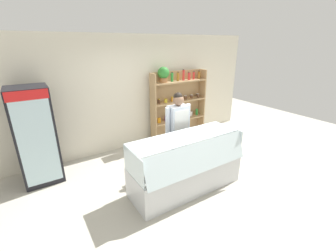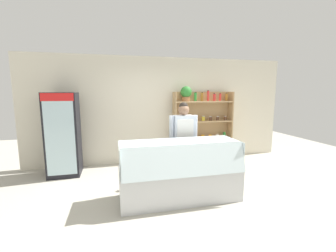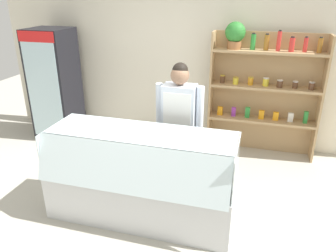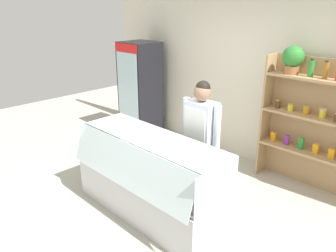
% 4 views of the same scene
% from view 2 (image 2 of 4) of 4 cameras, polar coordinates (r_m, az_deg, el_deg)
% --- Properties ---
extents(ground_plane, '(12.00, 12.00, 0.00)m').
position_cam_2_polar(ground_plane, '(4.22, 4.93, -17.03)').
color(ground_plane, '#B7B2A3').
extents(back_wall, '(6.80, 0.10, 2.70)m').
position_cam_2_polar(back_wall, '(5.90, -1.61, 4.05)').
color(back_wall, silver).
rests_on(back_wall, ground).
extents(drinks_fridge, '(0.66, 0.64, 1.81)m').
position_cam_2_polar(drinks_fridge, '(5.40, -25.07, -1.95)').
color(drinks_fridge, black).
rests_on(drinks_fridge, ground).
extents(shelving_unit, '(1.59, 0.29, 1.96)m').
position_cam_2_polar(shelving_unit, '(5.96, 8.15, 1.74)').
color(shelving_unit, tan).
rests_on(shelving_unit, ground).
extents(deli_display_case, '(2.02, 0.80, 1.01)m').
position_cam_2_polar(deli_display_case, '(3.96, 2.93, -13.83)').
color(deli_display_case, silver).
rests_on(deli_display_case, ground).
extents(shop_clerk, '(0.57, 0.25, 1.63)m').
position_cam_2_polar(shop_clerk, '(4.43, 3.95, -2.68)').
color(shop_clerk, '#2D2D38').
rests_on(shop_clerk, ground).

